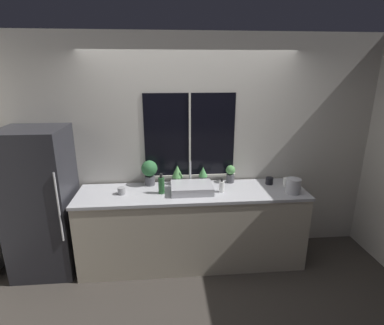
{
  "coord_description": "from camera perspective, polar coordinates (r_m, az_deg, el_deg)",
  "views": [
    {
      "loc": [
        -0.29,
        -2.89,
        2.29
      ],
      "look_at": [
        -0.0,
        0.32,
        1.28
      ],
      "focal_mm": 28.0,
      "sensor_mm": 36.0,
      "label": 1
    }
  ],
  "objects": [
    {
      "name": "wall_back",
      "position": [
        3.72,
        -0.46,
        2.76
      ],
      "size": [
        8.0,
        0.09,
        2.7
      ],
      "color": "#BCB7AD",
      "rests_on": "ground_plane"
    },
    {
      "name": "bottle_tall",
      "position": [
        3.42,
        -5.84,
        -4.3
      ],
      "size": [
        0.07,
        0.07,
        0.24
      ],
      "color": "#235128",
      "rests_on": "counter"
    },
    {
      "name": "kettle",
      "position": [
        3.61,
        18.74,
        -4.12
      ],
      "size": [
        0.17,
        0.17,
        0.19
      ],
      "color": "#B2B2B7",
      "rests_on": "counter"
    },
    {
      "name": "potted_plant_far_left",
      "position": [
        3.65,
        -8.1,
        -1.56
      ],
      "size": [
        0.19,
        0.19,
        0.31
      ],
      "color": "#4C4C51",
      "rests_on": "counter"
    },
    {
      "name": "mug_black",
      "position": [
        3.81,
        14.51,
        -3.38
      ],
      "size": [
        0.09,
        0.09,
        0.08
      ],
      "color": "black",
      "rests_on": "counter"
    },
    {
      "name": "potted_plant_center_right",
      "position": [
        3.7,
        2.11,
        -2.3
      ],
      "size": [
        0.11,
        0.11,
        0.21
      ],
      "color": "#4C4C51",
      "rests_on": "counter"
    },
    {
      "name": "soap_bottle",
      "position": [
        3.47,
        5.67,
        -4.53
      ],
      "size": [
        0.06,
        0.06,
        0.16
      ],
      "color": "white",
      "rests_on": "counter"
    },
    {
      "name": "sink",
      "position": [
        3.46,
        -0.06,
        -4.85
      ],
      "size": [
        0.48,
        0.4,
        0.3
      ],
      "color": "#ADADB2",
      "rests_on": "counter"
    },
    {
      "name": "potted_plant_center_left",
      "position": [
        3.67,
        -2.8,
        -2.3
      ],
      "size": [
        0.14,
        0.14,
        0.24
      ],
      "color": "#4C4C51",
      "rests_on": "counter"
    },
    {
      "name": "wall_left",
      "position": [
        4.93,
        -29.54,
        4.12
      ],
      "size": [
        0.06,
        7.0,
        2.7
      ],
      "color": "#BCB7AD",
      "rests_on": "ground_plane"
    },
    {
      "name": "wall_right",
      "position": [
        5.2,
        25.43,
        5.28
      ],
      "size": [
        0.06,
        7.0,
        2.7
      ],
      "color": "#BCB7AD",
      "rests_on": "ground_plane"
    },
    {
      "name": "counter",
      "position": [
        3.7,
        0.07,
        -12.16
      ],
      "size": [
        2.65,
        0.66,
        0.93
      ],
      "color": "#B2A893",
      "rests_on": "ground_plane"
    },
    {
      "name": "refrigerator",
      "position": [
        3.83,
        -26.68,
        -6.75
      ],
      "size": [
        0.68,
        0.7,
        1.7
      ],
      "color": "#232328",
      "rests_on": "ground_plane"
    },
    {
      "name": "ground_plane",
      "position": [
        3.7,
        0.54,
        -20.91
      ],
      "size": [
        14.0,
        14.0,
        0.0
      ],
      "primitive_type": "plane",
      "color": "#38332D"
    },
    {
      "name": "mug_white",
      "position": [
        3.81,
        17.58,
        -3.55
      ],
      "size": [
        0.09,
        0.09,
        0.1
      ],
      "color": "white",
      "rests_on": "counter"
    },
    {
      "name": "mug_grey",
      "position": [
        3.49,
        -13.27,
        -5.28
      ],
      "size": [
        0.09,
        0.09,
        0.08
      ],
      "color": "gray",
      "rests_on": "counter"
    },
    {
      "name": "potted_plant_far_right",
      "position": [
        3.75,
        7.33,
        -2.04
      ],
      "size": [
        0.12,
        0.12,
        0.22
      ],
      "color": "#4C4C51",
      "rests_on": "counter"
    }
  ]
}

